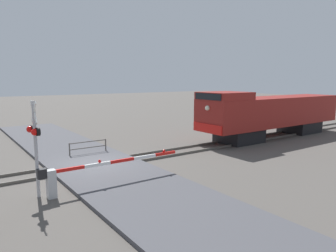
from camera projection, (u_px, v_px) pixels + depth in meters
name	position (u px, v px, depth m)	size (l,w,h in m)	color
ground_plane	(95.00, 166.00, 17.97)	(160.00, 160.00, 0.00)	#514C47
rail_track_left	(91.00, 162.00, 18.54)	(0.08, 80.00, 0.15)	#59544C
rail_track_right	(100.00, 168.00, 17.38)	(0.08, 80.00, 0.15)	#59544C
road_surface	(95.00, 165.00, 17.96)	(36.00, 4.98, 0.17)	#47474C
locomotive	(271.00, 113.00, 26.57)	(3.08, 14.96, 3.94)	black
crossing_signal	(35.00, 138.00, 12.92)	(1.18, 0.33, 4.05)	#ADADB2
crossing_gate	(75.00, 174.00, 13.64)	(0.36, 6.87, 1.31)	silver
guard_railing	(88.00, 146.00, 20.34)	(0.08, 2.50, 0.95)	#4C4742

